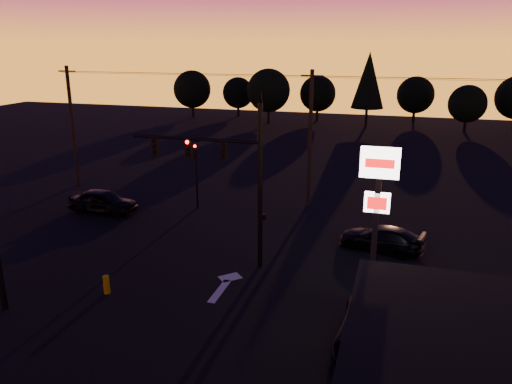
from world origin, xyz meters
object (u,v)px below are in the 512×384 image
pylon_sign (378,195)px  car_left (103,201)px  traffic_signal_mast (228,167)px  car_right (381,238)px  bollard (106,285)px  suv_parked (369,329)px  secondary_signal (196,166)px

pylon_sign → car_left: 19.43m
traffic_signal_mast → car_right: size_ratio=1.91×
bollard → suv_parked: (11.37, -0.68, 0.23)m
traffic_signal_mast → pylon_sign: size_ratio=1.26×
traffic_signal_mast → car_right: traffic_signal_mast is taller
pylon_sign → bollard: bearing=-169.5°
car_left → pylon_sign: bearing=-112.6°
car_right → car_left: bearing=-80.8°
secondary_signal → pylon_sign: 15.75m
secondary_signal → pylon_sign: size_ratio=0.64×
bollard → secondary_signal: bearing=93.7°
secondary_signal → bollard: secondary_signal is taller
pylon_sign → bollard: 12.26m
traffic_signal_mast → pylon_sign: 7.52m
bollard → car_right: car_right is taller
bollard → car_left: 11.36m
car_left → suv_parked: size_ratio=0.96×
secondary_signal → pylon_sign: pylon_sign is taller
pylon_sign → bollard: size_ratio=8.24×
traffic_signal_mast → bollard: traffic_signal_mast is taller
traffic_signal_mast → suv_parked: (7.26, -5.25, -4.29)m
car_right → suv_parked: size_ratio=0.97×
secondary_signal → pylon_sign: (12.00, -9.99, 2.05)m
secondary_signal → suv_parked: size_ratio=0.94×
bollard → car_left: bearing=123.5°
traffic_signal_mast → suv_parked: bearing=-35.9°
car_right → traffic_signal_mast: bearing=-49.5°
traffic_signal_mast → bollard: size_ratio=10.40×
bollard → car_right: (11.32, 8.37, 0.24)m
car_left → secondary_signal: bearing=-64.3°
bollard → car_left: car_left is taller
secondary_signal → car_left: size_ratio=0.97×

